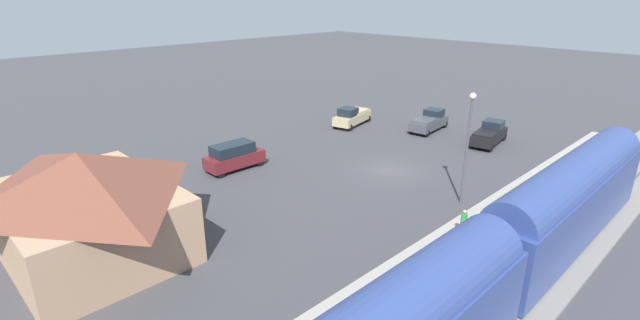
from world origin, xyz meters
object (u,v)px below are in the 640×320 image
at_px(pedestrian_on_platform, 464,221).
at_px(suv_maroon, 234,156).
at_px(pickup_black, 490,134).
at_px(pickup_charcoal, 430,121).
at_px(pickup_tan, 352,116).
at_px(light_pole_near_platform, 468,136).
at_px(station_building, 85,203).

distance_m(pedestrian_on_platform, suv_maroon, 19.30).
height_order(pickup_black, suv_maroon, suv_maroon).
distance_m(pickup_black, pickup_charcoal, 6.57).
xyz_separation_m(pickup_tan, light_pole_near_platform, (-18.42, 9.27, 3.85)).
xyz_separation_m(station_building, pickup_tan, (7.22, -29.82, -2.06)).
xyz_separation_m(station_building, light_pole_near_platform, (-11.20, -20.56, 1.79)).
xyz_separation_m(pickup_tan, pickup_charcoal, (-7.07, -4.34, 0.00)).
distance_m(pickup_tan, pickup_black, 14.36).
bearing_deg(suv_maroon, station_building, 111.76).
distance_m(pedestrian_on_platform, light_pole_near_platform, 6.45).
relative_size(pickup_charcoal, light_pole_near_platform, 0.72).
height_order(pedestrian_on_platform, light_pole_near_platform, light_pole_near_platform).
relative_size(pedestrian_on_platform, pickup_black, 0.30).
xyz_separation_m(pickup_charcoal, light_pole_near_platform, (-11.35, 13.60, 3.85)).
bearing_deg(station_building, pedestrian_on_platform, -131.08).
xyz_separation_m(suv_maroon, light_pole_near_platform, (-16.41, -7.50, 3.73)).
bearing_deg(pedestrian_on_platform, pickup_charcoal, -52.47).
distance_m(pickup_black, suv_maroon, 24.22).
relative_size(pickup_tan, pickup_charcoal, 1.02).
bearing_deg(suv_maroon, pedestrian_on_platform, -171.49).
xyz_separation_m(pickup_black, pickup_charcoal, (6.57, 0.14, 0.00)).
distance_m(station_building, pickup_tan, 30.75).
bearing_deg(pickup_charcoal, pedestrian_on_platform, 127.53).
height_order(pickup_tan, light_pole_near_platform, light_pole_near_platform).
distance_m(station_building, pedestrian_on_platform, 21.19).
relative_size(station_building, pickup_tan, 2.00).
bearing_deg(suv_maroon, pickup_black, -118.71).
height_order(pickup_charcoal, light_pole_near_platform, light_pole_near_platform).
height_order(pedestrian_on_platform, pickup_charcoal, pickup_charcoal).
bearing_deg(pickup_black, pedestrian_on_platform, 112.04).
bearing_deg(pickup_tan, pickup_black, -161.82).
xyz_separation_m(station_building, pickup_black, (-6.42, -34.30, -2.06)).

